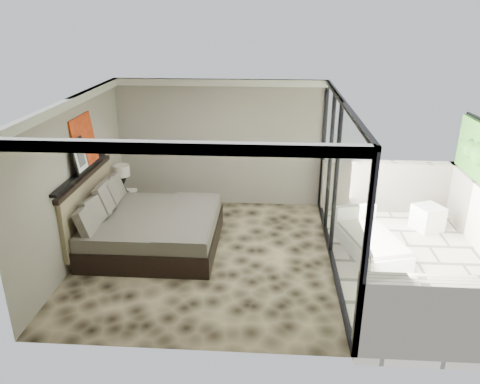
# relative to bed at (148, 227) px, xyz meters

# --- Properties ---
(floor) EXTENTS (5.00, 5.00, 0.00)m
(floor) POSITION_rel_bed_xyz_m (1.12, -0.30, -0.39)
(floor) COLOR black
(floor) RESTS_ON ground
(ceiling) EXTENTS (4.50, 5.00, 0.02)m
(ceiling) POSITION_rel_bed_xyz_m (1.12, -0.30, 2.40)
(ceiling) COLOR silver
(ceiling) RESTS_ON back_wall
(back_wall) EXTENTS (4.50, 0.02, 2.80)m
(back_wall) POSITION_rel_bed_xyz_m (1.12, 2.19, 1.01)
(back_wall) COLOR gray
(back_wall) RESTS_ON floor
(left_wall) EXTENTS (0.02, 5.00, 2.80)m
(left_wall) POSITION_rel_bed_xyz_m (-1.12, -0.30, 1.01)
(left_wall) COLOR gray
(left_wall) RESTS_ON floor
(glass_wall) EXTENTS (0.08, 5.00, 2.80)m
(glass_wall) POSITION_rel_bed_xyz_m (3.37, -0.30, 1.01)
(glass_wall) COLOR white
(glass_wall) RESTS_ON floor
(terrace_slab) EXTENTS (3.00, 5.00, 0.12)m
(terrace_slab) POSITION_rel_bed_xyz_m (4.87, -0.30, -0.45)
(terrace_slab) COLOR #BAB29F
(terrace_slab) RESTS_ON ground
(picture_ledge) EXTENTS (0.12, 2.20, 0.05)m
(picture_ledge) POSITION_rel_bed_xyz_m (-1.06, -0.20, 1.11)
(picture_ledge) COLOR black
(picture_ledge) RESTS_ON left_wall
(bed) EXTENTS (2.40, 2.32, 1.33)m
(bed) POSITION_rel_bed_xyz_m (0.00, 0.00, 0.00)
(bed) COLOR black
(bed) RESTS_ON floor
(nightstand) EXTENTS (0.51, 0.51, 0.46)m
(nightstand) POSITION_rel_bed_xyz_m (-0.88, 1.41, -0.16)
(nightstand) COLOR black
(nightstand) RESTS_ON floor
(table_lamp) EXTENTS (0.34, 0.34, 0.61)m
(table_lamp) POSITION_rel_bed_xyz_m (-0.86, 1.36, 0.53)
(table_lamp) COLOR black
(table_lamp) RESTS_ON nightstand
(abstract_canvas) EXTENTS (0.13, 0.90, 0.90)m
(abstract_canvas) POSITION_rel_bed_xyz_m (-1.07, 0.15, 1.59)
(abstract_canvas) COLOR red
(abstract_canvas) RESTS_ON picture_ledge
(framed_print) EXTENTS (0.11, 0.50, 0.60)m
(framed_print) POSITION_rel_bed_xyz_m (-1.02, -0.25, 1.44)
(framed_print) COLOR black
(framed_print) RESTS_ON picture_ledge
(ottoman) EXTENTS (0.66, 0.66, 0.50)m
(ottoman) POSITION_rel_bed_xyz_m (5.42, 1.10, -0.14)
(ottoman) COLOR silver
(ottoman) RESTS_ON terrace_slab
(lounger) EXTENTS (1.19, 1.76, 0.63)m
(lounger) POSITION_rel_bed_xyz_m (4.09, 0.06, -0.19)
(lounger) COLOR white
(lounger) RESTS_ON terrace_slab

